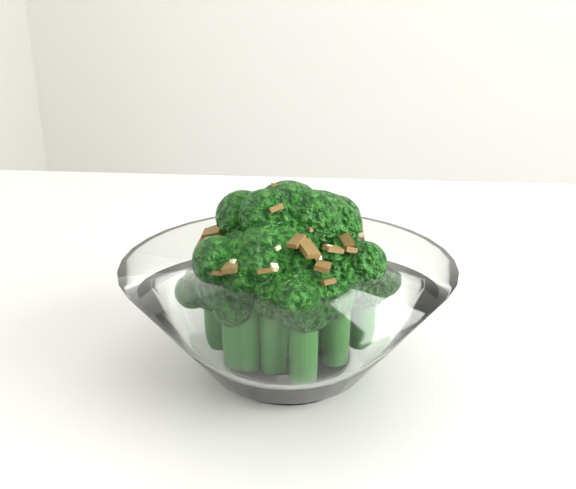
% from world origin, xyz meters
% --- Properties ---
extents(table, '(1.38, 1.11, 0.75)m').
position_xyz_m(table, '(-0.10, 0.04, 0.68)').
color(table, white).
rests_on(table, ground).
extents(broccoli_dish, '(0.21, 0.21, 0.13)m').
position_xyz_m(broccoli_dish, '(0.11, -0.02, 0.80)').
color(broccoli_dish, white).
rests_on(broccoli_dish, table).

